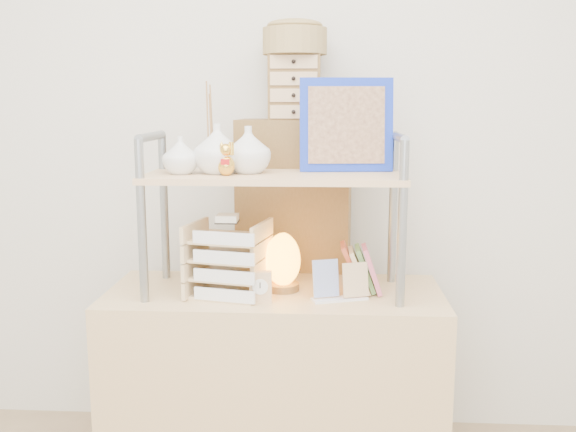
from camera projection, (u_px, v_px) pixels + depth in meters
name	position (u px, v px, depth m)	size (l,w,h in m)	color
desk	(275.00, 389.00, 2.37)	(1.20, 0.50, 0.75)	tan
cabinet	(295.00, 283.00, 2.67)	(0.45, 0.24, 1.35)	brown
hutch	(261.00, 167.00, 2.24)	(0.90, 0.34, 0.75)	gray
letter_tray	(228.00, 263.00, 2.23)	(0.28, 0.27, 0.29)	#D7BA81
salt_lamp	(283.00, 261.00, 2.29)	(0.14, 0.13, 0.21)	brown
desk_clock	(261.00, 287.00, 2.16)	(0.08, 0.04, 0.11)	tan
postcard_stand	(340.00, 289.00, 2.19)	(0.20, 0.11, 0.14)	white
drawer_chest	(295.00, 87.00, 2.51)	(0.20, 0.16, 0.25)	brown
woven_basket	(295.00, 41.00, 2.48)	(0.25, 0.25, 0.10)	olive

